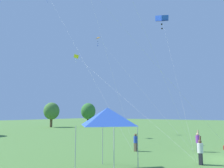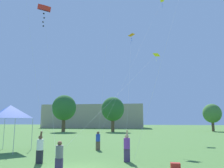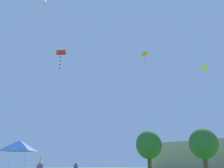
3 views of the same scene
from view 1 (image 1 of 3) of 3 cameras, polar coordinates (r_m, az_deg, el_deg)
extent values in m
cylinder|color=brown|center=(63.26, -6.25, -9.86)|extent=(0.65, 0.65, 2.45)
ellipsoid|color=#387533|center=(63.21, -6.21, -7.06)|extent=(4.39, 3.95, 4.61)
cylinder|color=brown|center=(61.81, -15.61, -9.68)|extent=(0.65, 0.65, 2.46)
ellipsoid|color=#477A38|center=(61.77, -15.51, -6.81)|extent=(4.40, 3.96, 4.61)
cylinder|color=#B7B7BC|center=(12.80, 0.51, -17.79)|extent=(0.05, 0.05, 2.92)
cylinder|color=#B7B7BC|center=(15.29, 6.74, -16.07)|extent=(0.05, 0.05, 2.92)
cylinder|color=#B7B7BC|center=(14.58, -9.55, -16.44)|extent=(0.05, 0.05, 2.92)
cylinder|color=#B7B7BC|center=(16.81, -2.48, -15.35)|extent=(0.05, 0.05, 2.92)
pyramid|color=blue|center=(14.63, -1.18, -8.46)|extent=(3.24, 3.24, 1.17)
cube|color=#282833|center=(18.01, 22.16, -17.65)|extent=(0.40, 0.22, 0.83)
cylinder|color=white|center=(17.89, 22.04, -15.25)|extent=(0.42, 0.42, 0.69)
sphere|color=brown|center=(17.83, 21.96, -13.79)|extent=(0.26, 0.26, 0.26)
cylinder|color=brown|center=(17.85, 22.01, -13.44)|extent=(0.24, 0.19, 0.60)
cube|color=brown|center=(22.55, 6.22, -16.05)|extent=(0.38, 0.21, 0.80)
cylinder|color=blue|center=(22.45, 6.19, -14.21)|extent=(0.40, 0.40, 0.66)
sphere|color=brown|center=(22.41, 6.17, -13.08)|extent=(0.25, 0.25, 0.25)
cube|color=#473860|center=(23.65, 21.63, -15.11)|extent=(0.41, 0.22, 0.85)
cylinder|color=purple|center=(23.56, 21.54, -13.25)|extent=(0.43, 0.43, 0.70)
sphere|color=tan|center=(23.51, 21.48, -12.11)|extent=(0.27, 0.27, 0.27)
cylinder|color=tan|center=(23.52, 21.51, -11.85)|extent=(0.22, 0.21, 0.60)
cylinder|color=silver|center=(27.57, 16.10, 2.82)|extent=(5.24, 4.76, 17.16)
cube|color=blue|center=(33.21, 12.88, 16.43)|extent=(1.91, 1.97, 1.49)
cube|color=black|center=(33.05, 12.91, 15.77)|extent=(1.54, 1.73, 0.77)
sphere|color=black|center=(32.79, 12.86, 14.99)|extent=(0.23, 0.23, 0.23)
sphere|color=black|center=(32.55, 12.91, 13.95)|extent=(0.23, 0.23, 0.23)
cylinder|color=silver|center=(26.51, 0.55, -1.46)|extent=(8.37, 20.60, 13.15)
pyramid|color=yellow|center=(37.30, -9.35, 7.19)|extent=(1.16, 0.92, 0.66)
sphere|color=white|center=(37.10, -9.49, 6.27)|extent=(0.14, 0.14, 0.14)
sphere|color=white|center=(36.94, -9.38, 5.70)|extent=(0.14, 0.14, 0.14)
cylinder|color=silver|center=(27.59, -4.03, 16.41)|extent=(0.44, 10.12, 29.90)
cylinder|color=silver|center=(17.99, 10.66, 5.74)|extent=(6.74, 10.91, 15.67)
cylinder|color=silver|center=(34.78, -9.85, 10.31)|extent=(9.36, 25.19, 28.74)
sphere|color=blue|center=(51.44, -16.60, 20.19)|extent=(0.13, 0.13, 0.13)
sphere|color=blue|center=(51.22, -16.55, 19.85)|extent=(0.13, 0.13, 0.13)
cylinder|color=silver|center=(25.61, 6.73, -0.41)|extent=(0.08, 11.80, 13.83)
pyramid|color=orange|center=(30.28, -3.76, 11.98)|extent=(0.87, 0.79, 0.50)
sphere|color=blue|center=(30.12, -3.73, 11.07)|extent=(0.11, 0.11, 0.11)
sphere|color=blue|center=(30.07, -3.71, 10.46)|extent=(0.11, 0.11, 0.11)
sphere|color=blue|center=(29.86, -3.77, 9.96)|extent=(0.11, 0.11, 0.11)
camera|label=2|loc=(26.12, 56.81, -6.26)|focal=35.00mm
camera|label=3|loc=(39.32, 39.57, -9.11)|focal=40.00mm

